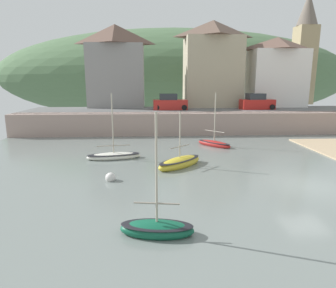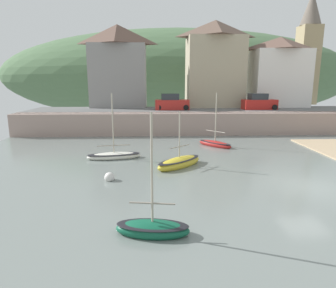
{
  "view_description": "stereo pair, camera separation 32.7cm",
  "coord_description": "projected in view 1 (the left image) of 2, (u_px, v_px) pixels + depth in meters",
  "views": [
    {
      "loc": [
        -8.8,
        -15.47,
        5.8
      ],
      "look_at": [
        -7.61,
        6.1,
        1.2
      ],
      "focal_mm": 31.54,
      "sensor_mm": 36.0,
      "label": 1
    },
    {
      "loc": [
        -8.48,
        -15.49,
        5.8
      ],
      "look_at": [
        -7.61,
        6.1,
        1.2
      ],
      "focal_mm": 31.54,
      "sensor_mm": 36.0,
      "label": 2
    }
  ],
  "objects": [
    {
      "name": "mooring_buoy",
      "position": [
        111.0,
        178.0,
        17.56
      ],
      "size": [
        0.61,
        0.61,
        0.61
      ],
      "color": "silver",
      "rests_on": "ground"
    },
    {
      "name": "hillside_backdrop",
      "position": [
        176.0,
        76.0,
        69.07
      ],
      "size": [
        80.0,
        44.0,
        20.11
      ],
      "color": "#4E6D49",
      "rests_on": "ground"
    },
    {
      "name": "waterfront_building_centre",
      "position": [
        212.0,
        64.0,
        39.68
      ],
      "size": [
        7.67,
        5.81,
        11.25
      ],
      "color": "tan",
      "rests_on": "ground"
    },
    {
      "name": "church_with_spire",
      "position": [
        305.0,
        48.0,
        43.84
      ],
      "size": [
        3.0,
        3.0,
        16.11
      ],
      "color": "tan",
      "rests_on": "ground"
    },
    {
      "name": "parked_car_by_wall",
      "position": [
        257.0,
        103.0,
        36.57
      ],
      "size": [
        4.23,
        2.03,
        1.95
      ],
      "rotation": [
        0.0,
        0.0,
        0.08
      ],
      "color": "#AF1E1A",
      "rests_on": "ground"
    },
    {
      "name": "sailboat_far_left",
      "position": [
        214.0,
        143.0,
        26.92
      ],
      "size": [
        3.05,
        3.26,
        4.97
      ],
      "rotation": [
        0.0,
        0.0,
        -0.84
      ],
      "color": "#A8211E",
      "rests_on": "ground"
    },
    {
      "name": "sailboat_white_hull",
      "position": [
        157.0,
        228.0,
        11.38
      ],
      "size": [
        3.01,
        1.53,
        4.89
      ],
      "rotation": [
        0.0,
        0.0,
        -0.14
      ],
      "color": "#12583D",
      "rests_on": "ground"
    },
    {
      "name": "quay_seawall",
      "position": [
        229.0,
        121.0,
        33.6
      ],
      "size": [
        48.0,
        9.4,
        2.4
      ],
      "color": "gray",
      "rests_on": "ground"
    },
    {
      "name": "waterfront_building_left",
      "position": [
        116.0,
        66.0,
        39.05
      ],
      "size": [
        7.59,
        4.6,
        10.63
      ],
      "color": "gray",
      "rests_on": "ground"
    },
    {
      "name": "sailboat_tall_mast",
      "position": [
        114.0,
        156.0,
        22.55
      ],
      "size": [
        4.24,
        1.93,
        5.08
      ],
      "rotation": [
        0.0,
        0.0,
        0.17
      ],
      "color": "silver",
      "rests_on": "ground"
    },
    {
      "name": "dinghy_open_wooden",
      "position": [
        180.0,
        163.0,
        20.47
      ],
      "size": [
        3.78,
        3.63,
        4.01
      ],
      "rotation": [
        0.0,
        0.0,
        0.75
      ],
      "color": "gold",
      "rests_on": "ground"
    },
    {
      "name": "waterfront_building_right",
      "position": [
        276.0,
        72.0,
        40.37
      ],
      "size": [
        7.58,
        5.47,
        9.21
      ],
      "color": "white",
      "rests_on": "ground"
    },
    {
      "name": "parked_car_near_slipway",
      "position": [
        170.0,
        103.0,
        35.98
      ],
      "size": [
        4.16,
        1.85,
        1.95
      ],
      "rotation": [
        0.0,
        0.0,
        0.04
      ],
      "color": "#B12620",
      "rests_on": "ground"
    }
  ]
}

